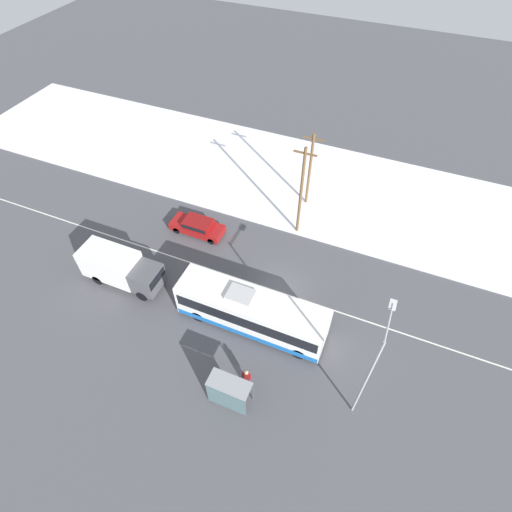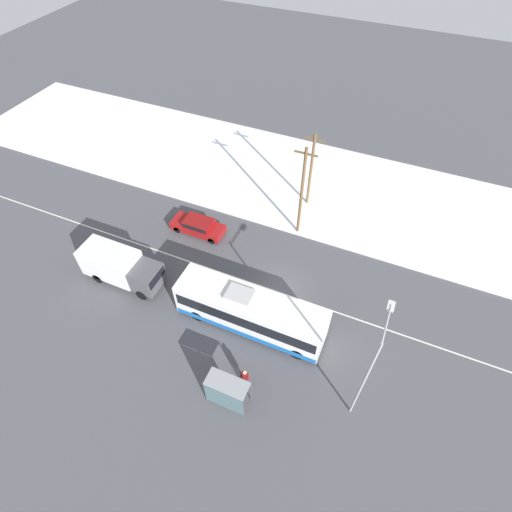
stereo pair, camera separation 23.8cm
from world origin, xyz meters
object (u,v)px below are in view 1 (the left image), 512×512
object	(u,v)px
bus_shelter	(228,393)
box_truck	(120,267)
streetlamp	(372,364)
city_bus	(252,312)
pedestrian_at_stop	(246,376)
utility_pole_roadside	(301,192)
sedan_car	(198,226)
utility_pole_snowlot	(310,169)

from	to	relation	value
bus_shelter	box_truck	bearing A→B (deg)	154.16
box_truck	streetlamp	world-z (taller)	streetlamp
city_bus	streetlamp	bearing A→B (deg)	-18.60
box_truck	streetlamp	xyz separation A→B (m)	(18.94, -2.59, 3.66)
bus_shelter	pedestrian_at_stop	bearing A→B (deg)	73.83
pedestrian_at_stop	bus_shelter	size ratio (longest dim) A/B	0.65
city_bus	box_truck	bearing A→B (deg)	-179.18
city_bus	streetlamp	distance (m)	9.33
city_bus	box_truck	size ratio (longest dim) A/B	1.67
box_truck	utility_pole_roadside	size ratio (longest dim) A/B	0.75
sedan_car	pedestrian_at_stop	bearing A→B (deg)	130.60
bus_shelter	utility_pole_snowlot	bearing A→B (deg)	94.21
pedestrian_at_stop	utility_pole_snowlot	size ratio (longest dim) A/B	0.23
box_truck	pedestrian_at_stop	bearing A→B (deg)	-18.26
streetlamp	utility_pole_snowlot	size ratio (longest dim) A/B	1.15
box_truck	utility_pole_snowlot	size ratio (longest dim) A/B	0.87
utility_pole_snowlot	bus_shelter	bearing A→B (deg)	-85.79
sedan_car	utility_pole_snowlot	size ratio (longest dim) A/B	0.64
pedestrian_at_stop	utility_pole_snowlot	world-z (taller)	utility_pole_snowlot
bus_shelter	streetlamp	size ratio (longest dim) A/B	0.31
sedan_car	utility_pole_roadside	size ratio (longest dim) A/B	0.55
streetlamp	utility_pole_snowlot	world-z (taller)	streetlamp
sedan_car	box_truck	bearing A→B (deg)	67.89
city_bus	box_truck	world-z (taller)	city_bus
box_truck	bus_shelter	distance (m)	13.07
box_truck	utility_pole_snowlot	xyz separation A→B (m)	(10.29, 14.32, 2.27)
city_bus	utility_pole_roadside	world-z (taller)	utility_pole_roadside
city_bus	bus_shelter	size ratio (longest dim) A/B	4.07
streetlamp	bus_shelter	bearing A→B (deg)	-156.58
box_truck	utility_pole_snowlot	bearing A→B (deg)	54.30
streetlamp	utility_pole_snowlot	bearing A→B (deg)	117.12
bus_shelter	utility_pole_roadside	world-z (taller)	utility_pole_roadside
sedan_car	pedestrian_at_stop	xyz separation A→B (m)	(9.42, -10.99, 0.28)
box_truck	pedestrian_at_stop	world-z (taller)	box_truck
sedan_car	streetlamp	world-z (taller)	streetlamp
city_bus	pedestrian_at_stop	bearing A→B (deg)	-71.00
pedestrian_at_stop	streetlamp	distance (m)	8.04
city_bus	bus_shelter	distance (m)	5.93
pedestrian_at_stop	utility_pole_roadside	world-z (taller)	utility_pole_roadside
utility_pole_roadside	utility_pole_snowlot	bearing A→B (deg)	96.57
sedan_car	bus_shelter	size ratio (longest dim) A/B	1.79
city_bus	pedestrian_at_stop	distance (m)	4.47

